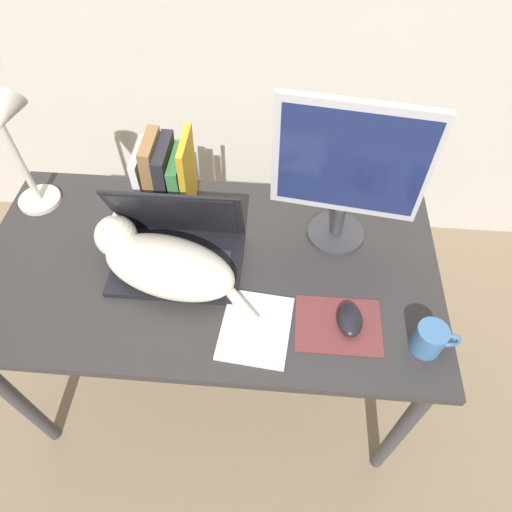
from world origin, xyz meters
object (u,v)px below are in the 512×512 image
Objects in this scene: laptop at (178,249)px; computer_mouse at (350,320)px; notepad at (256,328)px; desk_lamp at (10,134)px; book_row at (166,177)px; mug at (430,339)px; cat at (161,262)px; external_monitor at (348,171)px.

computer_mouse is at bearing -20.22° from laptop.
computer_mouse reaches higher than notepad.
desk_lamp is at bearing 151.45° from notepad.
book_row is at bearing 144.21° from computer_mouse.
mug is at bearing -31.09° from book_row.
cat is 0.29m from book_row.
external_monitor is 1.77× the size of book_row.
book_row is 0.53m from notepad.
external_monitor is at bearing 16.29° from laptop.
laptop is 0.53m from desk_lamp.
mug is at bearing -2.33° from notepad.
notepad is (-0.24, -0.03, -0.02)m from computer_mouse.
cat is at bearing 166.86° from mug.
desk_lamp is 1.90× the size of notepad.
laptop reaches higher than computer_mouse.
desk_lamp is at bearing 160.69° from mug.
laptop is at bearing -163.71° from external_monitor.
computer_mouse is 0.44× the size of notepad.
notepad is at bearing -54.44° from book_row.
notepad is (-0.21, -0.34, -0.25)m from external_monitor.
external_monitor is at bearing 57.91° from notepad.
mug is at bearing -19.31° from desk_lamp.
external_monitor is 0.90m from desk_lamp.
external_monitor is (0.45, 0.13, 0.20)m from laptop.
notepad is at bearing -172.20° from computer_mouse.
laptop is 3.64× the size of computer_mouse.
book_row reaches higher than notepad.
desk_lamp is at bearing -172.41° from book_row.
external_monitor is 0.47m from notepad.
laptop is 0.70m from mug.
computer_mouse is 0.23× the size of desk_lamp.
desk_lamp reaches higher than laptop.
external_monitor is (0.48, 0.19, 0.18)m from cat.
laptop is 0.51m from external_monitor.
computer_mouse is at bearing -35.79° from book_row.
mug is at bearing -14.84° from computer_mouse.
desk_lamp is (-0.45, 0.16, 0.24)m from laptop.
cat is 0.52m from computer_mouse.
cat is (-0.03, -0.06, 0.02)m from laptop.
external_monitor is 1.06× the size of desk_lamp.
computer_mouse is at bearing -12.50° from cat.
book_row is 0.42m from desk_lamp.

